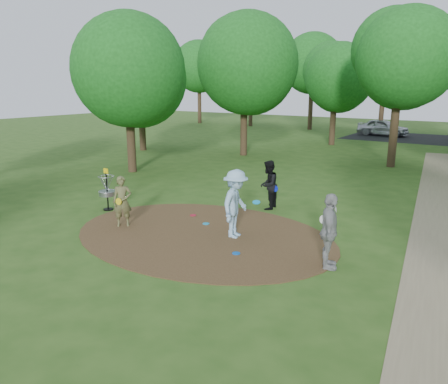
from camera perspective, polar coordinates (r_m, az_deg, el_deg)
The scene contains 14 objects.
ground at distance 13.41m, azimuth -2.86°, elevation -5.59°, with size 100.00×100.00×0.00m, color #2D5119.
dirt_clearing at distance 13.40m, azimuth -2.86°, elevation -5.55°, with size 8.40×8.40×0.02m, color #47301C.
footpath at distance 12.97m, azimuth 27.09°, elevation -7.82°, with size 2.00×40.00×0.01m, color #8C7A5B.
parking_lot at distance 40.77m, azimuth 25.79°, elevation 6.21°, with size 14.00×8.00×0.01m, color black.
player_observer_with_disc at distance 14.32m, azimuth -13.14°, elevation -1.23°, with size 0.71×0.70×1.65m.
player_throwing_with_disc at distance 12.90m, azimuth 1.53°, elevation -1.57°, with size 1.35×1.44×2.06m.
player_walking_with_disc at distance 16.00m, azimuth 5.81°, elevation 0.93°, with size 0.83×0.98×1.80m.
player_waiting_with_disc at distance 11.05m, azimuth 13.57°, elevation -5.03°, with size 0.84×1.22×1.92m.
disc_ground_cyan at distance 14.35m, azimuth -2.37°, elevation -4.15°, with size 0.22×0.22×0.02m, color #1A98D0.
disc_ground_blue at distance 11.91m, azimuth 1.60°, elevation -8.00°, with size 0.22×0.22×0.02m, color blue.
disc_ground_red at distance 15.28m, azimuth -4.07°, elevation -3.04°, with size 0.22×0.22×0.02m, color #B6122D.
car_left at distance 41.84m, azimuth 20.04°, elevation 7.93°, with size 1.76×4.37×1.49m, color #B6B8BE.
disc_golf_basket at distance 16.34m, azimuth -15.05°, elevation 0.70°, with size 0.63×0.63×1.54m.
tree_ring at distance 19.81m, azimuth 17.45°, elevation 15.40°, with size 36.82×45.01×9.04m.
Camera 1 is at (7.55, -10.14, 4.46)m, focal length 35.00 mm.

